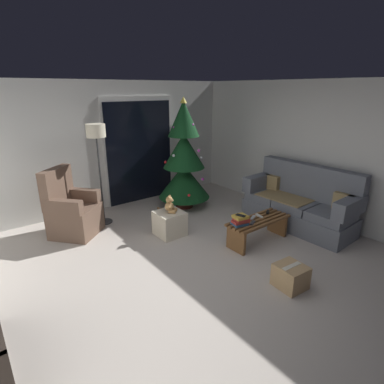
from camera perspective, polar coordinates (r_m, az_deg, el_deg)
The scene contains 20 objects.
ground_plane at distance 4.32m, azimuth 1.51°, elevation -14.23°, with size 7.00×7.00×0.00m, color #BCB2A8.
wall_back at distance 6.39m, azimuth -16.13°, elevation 8.10°, with size 5.72×0.12×2.50m, color silver.
wall_right at distance 5.97m, azimuth 23.61°, elevation 6.57°, with size 0.12×6.00×2.50m, color silver.
patio_door_frame at distance 6.67m, azimuth -9.67°, elevation 7.67°, with size 1.60×0.02×2.20m, color silver.
patio_door_glass at distance 6.66m, azimuth -9.57°, elevation 7.23°, with size 1.50×0.02×2.10m, color black.
couch at distance 5.77m, azimuth 19.36°, elevation -2.13°, with size 0.84×1.96×1.08m.
coffee_table at distance 5.01m, azimuth 12.17°, elevation -6.32°, with size 1.10×0.40×0.39m.
remote_white at distance 5.06m, azimuth 12.34°, elevation -4.33°, with size 0.04×0.16×0.02m, color silver.
remote_silver at distance 4.97m, azimuth 11.22°, elevation -4.67°, with size 0.04×0.16×0.02m, color #ADADB2.
remote_graphite at distance 4.79m, azimuth 11.18°, elevation -5.63°, with size 0.04×0.16×0.02m, color #333338.
remote_black at distance 5.25m, azimuth 13.88°, elevation -3.61°, with size 0.04×0.16×0.02m, color black.
book_stack at distance 4.68m, azimuth 8.97°, elevation -5.18°, with size 0.27×0.23×0.16m.
cell_phone at distance 4.62m, azimuth 9.02°, elevation -4.31°, with size 0.07×0.14×0.01m, color black.
christmas_tree at distance 6.14m, azimuth -1.51°, elevation 5.75°, with size 1.04×1.04×2.20m.
armchair at distance 5.49m, azimuth -21.38°, elevation -3.39°, with size 0.97×0.97×1.13m.
floor_lamp at distance 5.50m, azimuth -17.27°, elevation 9.08°, with size 0.32×0.32×1.78m.
ottoman at distance 5.17m, azimuth -4.14°, elevation -5.82°, with size 0.44×0.44×0.41m, color beige.
teddy_bear_honey at distance 5.05m, azimuth -4.11°, elevation -2.47°, with size 0.21×0.22×0.29m.
teddy_bear_chestnut_by_tree at distance 5.71m, azimuth -5.88°, elevation -4.36°, with size 0.21×0.21×0.29m.
cardboard_box_taped_mid_floor at distance 4.12m, azimuth 17.80°, elevation -14.65°, with size 0.36×0.38×0.30m.
Camera 1 is at (-2.30, -2.80, 2.35)m, focal length 28.76 mm.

